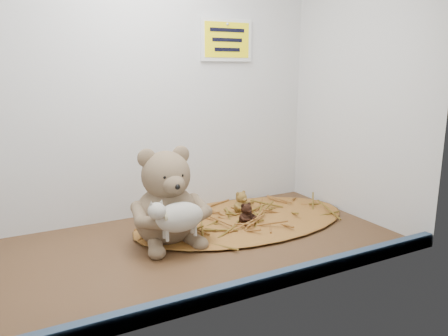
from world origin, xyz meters
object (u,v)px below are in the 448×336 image
toy_lamb (180,217)px  mini_teddy_brown (246,213)px  mini_teddy_tan (241,201)px  main_teddy (166,196)px

toy_lamb → mini_teddy_brown: bearing=19.6°
mini_teddy_tan → main_teddy: bearing=-176.3°
main_teddy → toy_lamb: 9.86cm
toy_lamb → main_teddy: bearing=90.0°
main_teddy → mini_teddy_tan: bearing=18.5°
mini_teddy_tan → mini_teddy_brown: bearing=-125.6°
toy_lamb → mini_teddy_tan: (28.37, 18.34, -5.03)cm
main_teddy → mini_teddy_tan: (28.37, 8.98, -8.12)cm
main_teddy → mini_teddy_brown: 25.96cm
toy_lamb → mini_teddy_brown: toy_lamb is taller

